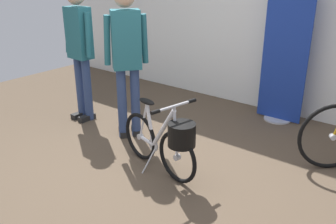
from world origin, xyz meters
The scene contains 6 objects.
ground_plane centered at (0.00, 0.00, 0.00)m, with size 8.18×8.18×0.00m, color brown.
back_wall centered at (0.00, 2.45, 1.53)m, with size 8.18×0.10×3.05m, color white.
floor_banner_stand centered at (0.53, 2.11, 0.79)m, with size 0.60×0.36×1.75m.
folding_bike_foreground centered at (0.20, 0.08, 0.38)m, with size 1.10×0.53×0.79m.
visitor_near_wall centered at (-1.58, 0.54, 1.00)m, with size 0.54×0.29×1.74m.
visitor_browsing centered at (-0.70, 0.50, 1.03)m, with size 0.39×0.43×1.77m.
Camera 1 is at (2.20, -2.43, 1.96)m, focal length 39.03 mm.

